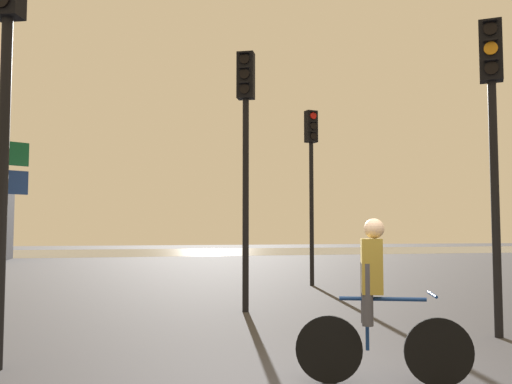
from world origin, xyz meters
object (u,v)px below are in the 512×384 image
object	(u,v)px
traffic_light_far_right	(311,164)
cyclist	(376,300)
traffic_light_near_right	(493,115)
traffic_light_near_left	(6,69)
traffic_light_center	(246,131)

from	to	relation	value
traffic_light_far_right	cyclist	xyz separation A→B (m)	(-3.12, -9.82, -2.57)
cyclist	traffic_light_near_right	bearing A→B (deg)	145.58
traffic_light_near_left	traffic_light_far_right	size ratio (longest dim) A/B	0.98
traffic_light_center	traffic_light_far_right	world-z (taller)	traffic_light_center
traffic_light_center	cyclist	xyz separation A→B (m)	(-0.03, -5.27, -2.58)
traffic_light_near_left	traffic_light_center	distance (m)	5.19
traffic_light_center	traffic_light_near_right	world-z (taller)	traffic_light_center
traffic_light_near_right	traffic_light_far_right	bearing A→B (deg)	-54.72
traffic_light_far_right	cyclist	world-z (taller)	traffic_light_far_right
traffic_light_near_left	traffic_light_far_right	bearing A→B (deg)	-106.38
traffic_light_center	traffic_light_near_left	bearing A→B (deg)	70.41
traffic_light_center	traffic_light_far_right	xyz separation A→B (m)	(3.08, 4.54, -0.01)
traffic_light_near_right	traffic_light_far_right	size ratio (longest dim) A/B	0.93
traffic_light_near_right	traffic_light_center	bearing A→B (deg)	-13.77
cyclist	traffic_light_near_left	bearing A→B (deg)	-91.01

